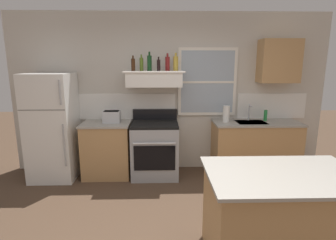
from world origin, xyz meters
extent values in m
cube|color=beige|center=(0.00, 2.23, 1.35)|extent=(5.40, 0.06, 2.70)
cube|color=white|center=(-1.15, 2.19, 1.13)|extent=(2.50, 0.02, 0.44)
cube|color=white|center=(1.80, 2.19, 1.13)|extent=(1.20, 0.02, 0.44)
cube|color=white|center=(0.65, 2.18, 1.55)|extent=(1.00, 0.04, 1.15)
cube|color=#9EADBC|center=(0.65, 2.17, 1.55)|extent=(0.90, 0.01, 1.05)
cube|color=white|center=(0.65, 2.16, 1.55)|extent=(0.90, 0.02, 0.04)
cube|color=white|center=(-1.90, 1.84, 0.86)|extent=(0.70, 0.68, 1.71)
cube|color=#333333|center=(-1.90, 1.50, 1.20)|extent=(0.69, 0.00, 0.01)
cylinder|color=#A5A8AD|center=(-1.60, 1.47, 0.66)|extent=(0.02, 0.02, 0.66)
cylinder|color=#A5A8AD|center=(-1.60, 1.47, 1.46)|extent=(0.02, 0.02, 0.36)
cube|color=tan|center=(-1.05, 1.90, 0.44)|extent=(0.76, 0.60, 0.88)
cube|color=#9E998E|center=(-1.05, 1.90, 0.90)|extent=(0.79, 0.63, 0.03)
cube|color=silver|center=(-0.96, 1.93, 1.01)|extent=(0.28, 0.20, 0.19)
cube|color=black|center=(-0.96, 1.93, 1.09)|extent=(0.24, 0.16, 0.01)
cube|color=black|center=(-1.10, 1.93, 1.04)|extent=(0.02, 0.03, 0.02)
cube|color=#9EA0A5|center=(-0.25, 1.86, 0.43)|extent=(0.76, 0.64, 0.87)
cube|color=black|center=(-0.25, 1.86, 0.89)|extent=(0.76, 0.64, 0.04)
cube|color=black|center=(-0.25, 2.15, 1.00)|extent=(0.76, 0.06, 0.18)
cube|color=black|center=(-0.25, 1.54, 0.42)|extent=(0.65, 0.01, 0.40)
cylinder|color=silver|center=(-0.25, 1.50, 0.67)|extent=(0.65, 0.03, 0.03)
cube|color=white|center=(-0.25, 1.96, 1.61)|extent=(0.88, 0.48, 0.22)
cube|color=#262628|center=(-0.25, 1.74, 1.53)|extent=(0.75, 0.02, 0.04)
cube|color=white|center=(-0.25, 1.96, 1.73)|extent=(0.96, 0.52, 0.02)
cylinder|color=#381E0F|center=(-0.58, 1.94, 1.84)|extent=(0.06, 0.06, 0.19)
cylinder|color=#381E0F|center=(-0.58, 1.94, 1.96)|extent=(0.03, 0.03, 0.05)
cylinder|color=#4C601E|center=(-0.46, 1.99, 1.85)|extent=(0.06, 0.06, 0.21)
cylinder|color=#4C601E|center=(-0.46, 1.99, 1.98)|extent=(0.03, 0.03, 0.05)
cylinder|color=#143819|center=(-0.33, 1.96, 1.87)|extent=(0.07, 0.07, 0.24)
cylinder|color=#143819|center=(-0.33, 1.96, 2.02)|extent=(0.03, 0.03, 0.06)
cylinder|color=black|center=(-0.18, 1.91, 1.83)|extent=(0.06, 0.06, 0.18)
cylinder|color=black|center=(-0.18, 1.91, 1.95)|extent=(0.02, 0.02, 0.04)
cylinder|color=maroon|center=(-0.04, 2.02, 1.86)|extent=(0.07, 0.07, 0.22)
cylinder|color=maroon|center=(-0.04, 2.02, 2.00)|extent=(0.03, 0.03, 0.06)
cylinder|color=#B29333|center=(0.10, 2.02, 1.86)|extent=(0.08, 0.08, 0.23)
cylinder|color=#B29333|center=(0.10, 2.02, 2.00)|extent=(0.03, 0.03, 0.06)
cube|color=tan|center=(1.45, 1.90, 0.44)|extent=(1.40, 0.60, 0.88)
cube|color=#9E998E|center=(1.45, 1.90, 0.90)|extent=(1.43, 0.63, 0.03)
cube|color=#B7BABC|center=(1.35, 1.88, 0.90)|extent=(0.48, 0.36, 0.01)
cylinder|color=silver|center=(1.35, 2.02, 1.05)|extent=(0.03, 0.03, 0.28)
cylinder|color=silver|center=(1.35, 1.94, 1.17)|extent=(0.02, 0.16, 0.02)
cylinder|color=white|center=(0.93, 1.90, 1.04)|extent=(0.11, 0.11, 0.27)
cylinder|color=#268C3F|center=(1.63, 2.00, 1.00)|extent=(0.06, 0.06, 0.18)
cube|color=tan|center=(0.96, -0.21, 0.44)|extent=(1.32, 0.82, 0.88)
cube|color=#9E998E|center=(0.96, -0.21, 0.90)|extent=(1.40, 0.90, 0.03)
cube|color=tan|center=(1.80, 2.04, 1.90)|extent=(0.64, 0.32, 0.70)
camera|label=1|loc=(-0.15, -2.41, 1.88)|focal=28.63mm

